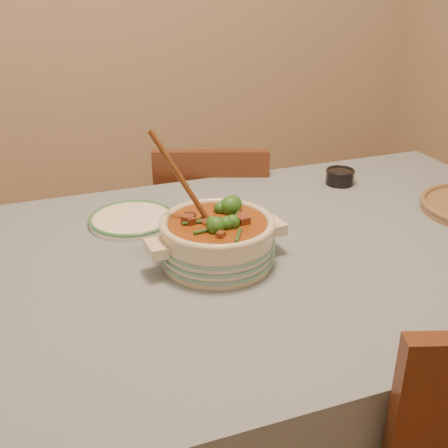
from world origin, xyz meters
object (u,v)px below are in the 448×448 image
Objects in this scene: dining_table at (277,279)px; condiment_bowl at (340,176)px; stew_casserole at (217,236)px; white_plate at (132,219)px; chair_far at (212,235)px.

condiment_bowl is at bearing 41.85° from dining_table.
dining_table is at bearing 3.93° from stew_casserole.
chair_far is at bearing 45.53° from white_plate.
stew_casserole is (-0.17, -0.01, 0.16)m from dining_table.
dining_table is 15.56× the size of condiment_bowl.
stew_casserole is at bearing -62.88° from white_plate.
dining_table is at bearing -138.15° from condiment_bowl.
stew_casserole is 1.14× the size of white_plate.
condiment_bowl is at bearing 4.77° from white_plate.
stew_casserole is at bearing -147.47° from condiment_bowl.
white_plate is at bearing 117.12° from stew_casserole.
dining_table is 0.68m from chair_far.
white_plate is 0.36× the size of chair_far.
white_plate is at bearing 138.87° from dining_table.
white_plate reaches higher than dining_table.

